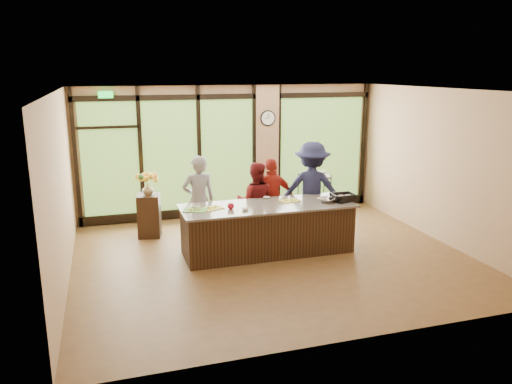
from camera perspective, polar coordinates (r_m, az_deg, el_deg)
floor at (r=9.19m, az=1.90°, el=-7.49°), size 7.00×7.00×0.00m
ceiling at (r=8.57m, az=2.06°, el=11.54°), size 7.00×7.00×0.00m
back_wall at (r=11.58m, az=-2.87°, el=4.68°), size 7.00×0.00×7.00m
left_wall at (r=8.33m, az=-21.44°, el=0.08°), size 0.00×6.00×6.00m
right_wall at (r=10.42m, az=20.53°, el=2.77°), size 0.00×6.00×6.00m
window_wall at (r=11.60m, az=-2.02°, el=4.17°), size 6.90×0.12×3.00m
island_base at (r=9.31m, az=1.32°, el=-4.33°), size 3.10×1.00×0.88m
countertop at (r=9.18m, az=1.34°, el=-1.60°), size 3.20×1.10×0.04m
wall_clock at (r=11.60m, az=1.37°, el=8.44°), size 0.36×0.04×0.36m
cook_left at (r=9.72m, az=-6.56°, el=-0.93°), size 0.66×0.45×1.76m
cook_midleft at (r=9.91m, az=-0.06°, el=-1.09°), size 0.92×0.82×1.58m
cook_midright at (r=10.06m, az=1.81°, el=-0.72°), size 0.99×0.50×1.63m
cook_right at (r=10.20m, az=6.38°, el=0.31°), size 1.44×1.16×1.94m
roasting_pan at (r=9.58m, az=9.87°, el=-0.79°), size 0.48×0.42×0.07m
mixing_bowl at (r=9.45m, az=8.16°, el=-0.90°), size 0.44×0.44×0.08m
cutting_board_left at (r=8.87m, az=-6.94°, el=-2.06°), size 0.49×0.44×0.01m
cutting_board_center at (r=8.95m, az=-5.04°, el=-1.88°), size 0.44×0.39×0.01m
cutting_board_right at (r=9.45m, az=3.89°, el=-1.00°), size 0.41×0.34×0.01m
prep_bowl_near at (r=8.99m, az=-6.93°, el=-1.72°), size 0.19×0.19×0.05m
prep_bowl_mid at (r=8.80m, az=-1.24°, el=-2.00°), size 0.15×0.15×0.04m
prep_bowl_far at (r=9.62m, az=1.21°, el=-0.65°), size 0.17×0.17×0.03m
red_ramekin at (r=8.89m, az=-2.91°, el=-1.67°), size 0.13×0.13×0.09m
flower_stand at (r=10.41m, az=-12.10°, el=-2.66°), size 0.52×0.52×0.88m
flower_vase at (r=10.27m, az=-12.25°, el=0.32°), size 0.29×0.29×0.24m
bar_cart at (r=11.89m, az=6.69°, el=0.44°), size 0.83×0.64×1.01m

